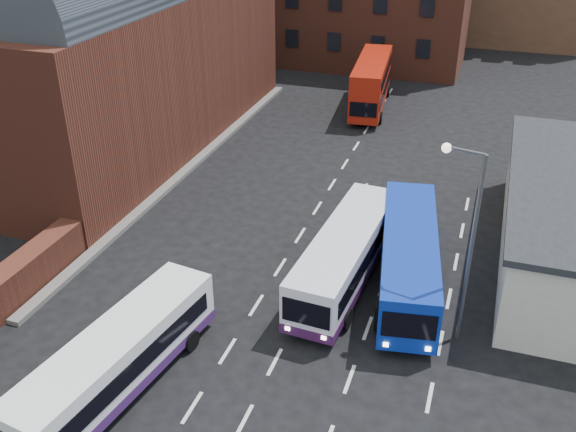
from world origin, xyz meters
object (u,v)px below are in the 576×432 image
(street_lamp, at_px, (466,231))
(bus_blue, at_px, (409,256))
(pedestrian_beige, at_px, (85,377))
(bus_white_outbound, at_px, (117,357))
(bus_white_inbound, at_px, (345,253))
(bus_red_double, at_px, (371,83))

(street_lamp, bearing_deg, bus_blue, 128.40)
(pedestrian_beige, bearing_deg, bus_white_outbound, -163.70)
(pedestrian_beige, bearing_deg, bus_white_inbound, -146.10)
(bus_white_inbound, relative_size, bus_blue, 0.95)
(bus_red_double, bearing_deg, bus_blue, 100.25)
(bus_white_inbound, distance_m, bus_red_double, 24.42)
(bus_white_outbound, relative_size, bus_red_double, 0.96)
(bus_white_inbound, distance_m, street_lamp, 6.57)
(pedestrian_beige, bearing_deg, street_lamp, -168.71)
(street_lamp, bearing_deg, bus_red_double, 108.93)
(bus_white_inbound, relative_size, bus_red_double, 1.01)
(bus_red_double, height_order, street_lamp, street_lamp)
(bus_white_outbound, bearing_deg, bus_blue, 56.40)
(bus_white_outbound, distance_m, bus_red_double, 33.45)
(bus_white_outbound, bearing_deg, bus_white_inbound, 65.15)
(bus_white_outbound, relative_size, bus_blue, 0.90)
(bus_red_double, xyz_separation_m, pedestrian_beige, (-3.10, -34.11, -1.21))
(bus_blue, bearing_deg, bus_white_outbound, 38.68)
(street_lamp, bearing_deg, pedestrian_beige, -147.85)
(bus_white_inbound, relative_size, pedestrian_beige, 5.71)
(bus_white_inbound, bearing_deg, bus_red_double, -76.89)
(bus_white_inbound, bearing_deg, pedestrian_beige, 58.52)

